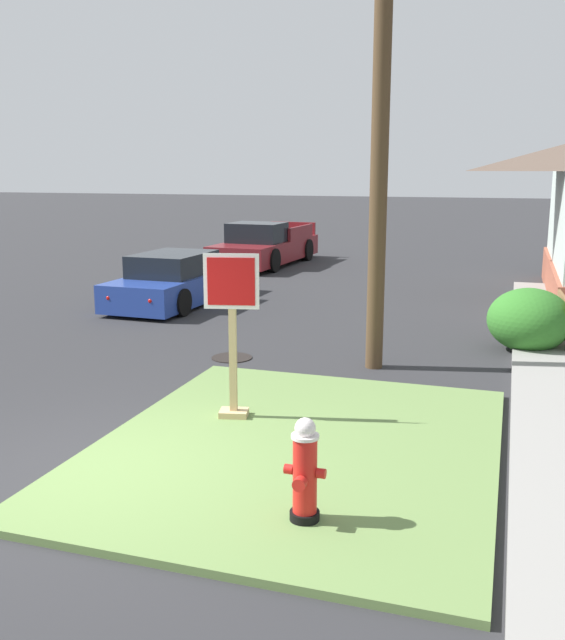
% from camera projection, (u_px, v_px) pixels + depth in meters
% --- Properties ---
extents(ground_plane, '(160.00, 160.00, 0.00)m').
position_uv_depth(ground_plane, '(93.00, 473.00, 7.58)').
color(ground_plane, '#2B2B2D').
extents(grass_corner_patch, '(4.51, 5.51, 0.08)m').
position_uv_depth(grass_corner_patch, '(297.00, 446.00, 8.22)').
color(grass_corner_patch, '#668447').
rests_on(grass_corner_patch, ground).
extents(fire_hydrant, '(0.38, 0.34, 0.97)m').
position_uv_depth(fire_hydrant, '(305.00, 472.00, 6.32)').
color(fire_hydrant, black).
rests_on(fire_hydrant, grass_corner_patch).
extents(stop_sign, '(0.68, 0.35, 2.11)m').
position_uv_depth(stop_sign, '(233.00, 340.00, 8.90)').
color(stop_sign, tan).
rests_on(stop_sign, grass_corner_patch).
extents(manhole_cover, '(0.70, 0.70, 0.02)m').
position_uv_depth(manhole_cover, '(232.00, 358.00, 12.23)').
color(manhole_cover, black).
rests_on(manhole_cover, ground).
extents(parked_sedan_blue, '(1.94, 4.56, 1.25)m').
position_uv_depth(parked_sedan_blue, '(177.00, 281.00, 17.12)').
color(parked_sedan_blue, '#233D93').
rests_on(parked_sedan_blue, ground).
extents(pickup_truck_maroon, '(2.31, 5.52, 1.48)m').
position_uv_depth(pickup_truck_maroon, '(265.00, 247.00, 24.03)').
color(pickup_truck_maroon, maroon).
rests_on(pickup_truck_maroon, ground).
extents(utility_pole, '(1.57, 0.28, 9.83)m').
position_uv_depth(utility_pole, '(383.00, 38.00, 10.60)').
color(utility_pole, '#4C3823').
rests_on(utility_pole, ground).
extents(shrub_by_curb, '(1.46, 1.46, 1.14)m').
position_uv_depth(shrub_by_curb, '(529.00, 320.00, 12.59)').
color(shrub_by_curb, '#307126').
rests_on(shrub_by_curb, ground).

